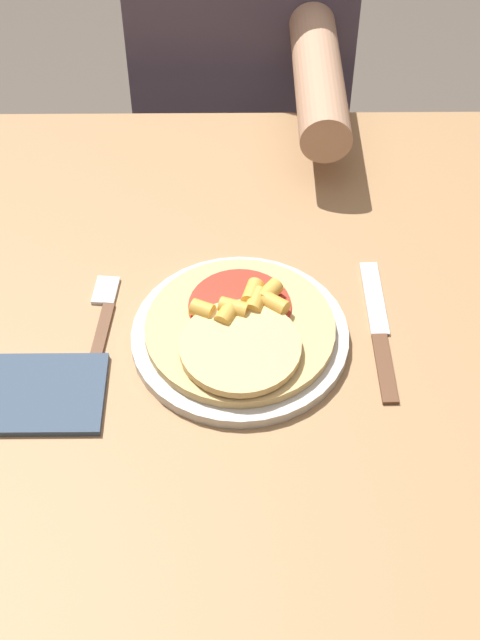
{
  "coord_description": "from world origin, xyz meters",
  "views": [
    {
      "loc": [
        0.02,
        -0.68,
        1.56
      ],
      "look_at": [
        0.03,
        -0.0,
        0.81
      ],
      "focal_mm": 50.0,
      "sensor_mm": 36.0,
      "label": 1
    }
  ],
  "objects_px": {
    "plate": "(240,339)",
    "fork": "(102,322)",
    "person_diner": "(242,75)",
    "dining_table": "(220,403)",
    "pizza": "(241,331)",
    "knife": "(379,331)"
  },
  "relations": [
    {
      "from": "plate",
      "to": "person_diner",
      "type": "xyz_separation_m",
      "value": [
        0.01,
        0.68,
        -0.08
      ]
    },
    {
      "from": "fork",
      "to": "knife",
      "type": "height_order",
      "value": "same"
    },
    {
      "from": "fork",
      "to": "knife",
      "type": "xyz_separation_m",
      "value": [
        0.33,
        -0.02,
        0.0
      ]
    },
    {
      "from": "dining_table",
      "to": "fork",
      "type": "height_order",
      "value": "fork"
    },
    {
      "from": "person_diner",
      "to": "knife",
      "type": "bearing_deg",
      "value": -76.8
    },
    {
      "from": "plate",
      "to": "pizza",
      "type": "bearing_deg",
      "value": -77.15
    },
    {
      "from": "knife",
      "to": "person_diner",
      "type": "relative_size",
      "value": 0.19
    },
    {
      "from": "dining_table",
      "to": "pizza",
      "type": "height_order",
      "value": "pizza"
    },
    {
      "from": "dining_table",
      "to": "knife",
      "type": "height_order",
      "value": "knife"
    },
    {
      "from": "plate",
      "to": "fork",
      "type": "xyz_separation_m",
      "value": [
        -0.16,
        0.03,
        -0.0
      ]
    },
    {
      "from": "knife",
      "to": "person_diner",
      "type": "distance_m",
      "value": 0.69
    },
    {
      "from": "plate",
      "to": "fork",
      "type": "relative_size",
      "value": 1.43
    },
    {
      "from": "pizza",
      "to": "dining_table",
      "type": "bearing_deg",
      "value": 165.33
    },
    {
      "from": "dining_table",
      "to": "knife",
      "type": "xyz_separation_m",
      "value": [
        0.19,
        0.01,
        0.12
      ]
    },
    {
      "from": "plate",
      "to": "person_diner",
      "type": "height_order",
      "value": "person_diner"
    },
    {
      "from": "knife",
      "to": "person_diner",
      "type": "bearing_deg",
      "value": 103.2
    },
    {
      "from": "fork",
      "to": "plate",
      "type": "bearing_deg",
      "value": -11.11
    },
    {
      "from": "dining_table",
      "to": "knife",
      "type": "relative_size",
      "value": 4.7
    },
    {
      "from": "knife",
      "to": "person_diner",
      "type": "height_order",
      "value": "person_diner"
    },
    {
      "from": "dining_table",
      "to": "person_diner",
      "type": "height_order",
      "value": "person_diner"
    },
    {
      "from": "plate",
      "to": "pizza",
      "type": "xyz_separation_m",
      "value": [
        0.0,
        -0.0,
        0.02
      ]
    },
    {
      "from": "fork",
      "to": "person_diner",
      "type": "relative_size",
      "value": 0.15
    }
  ]
}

